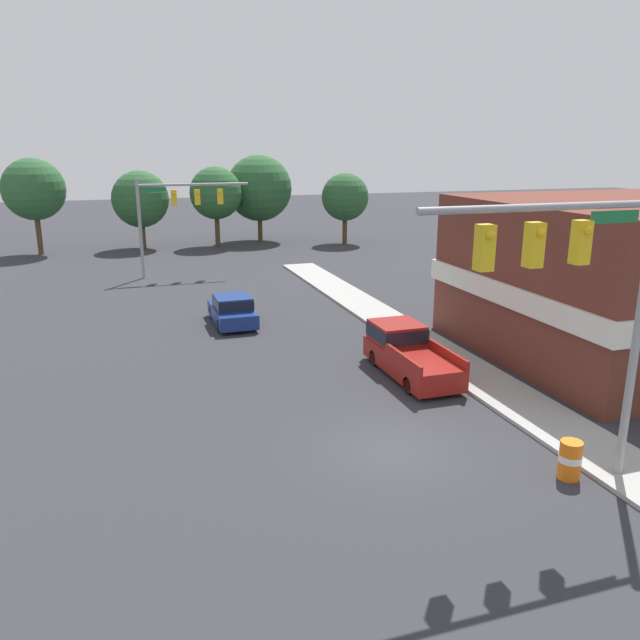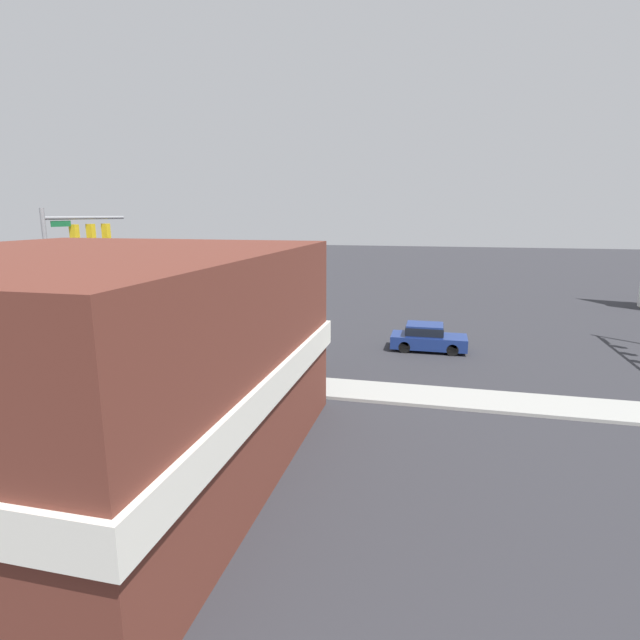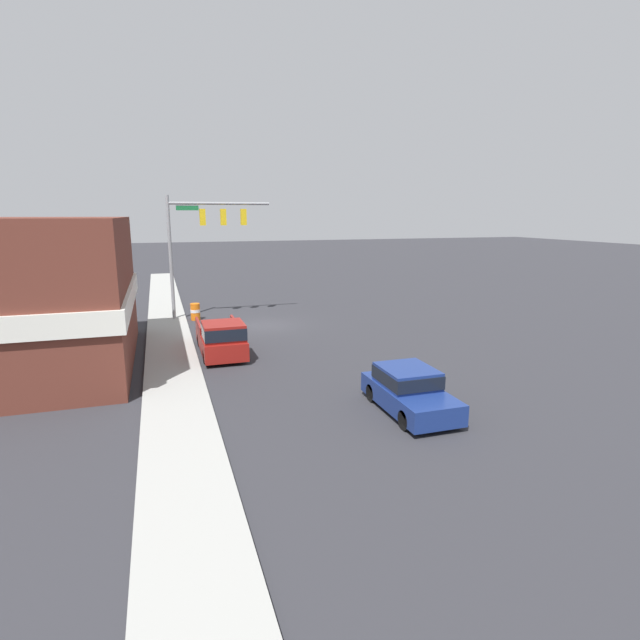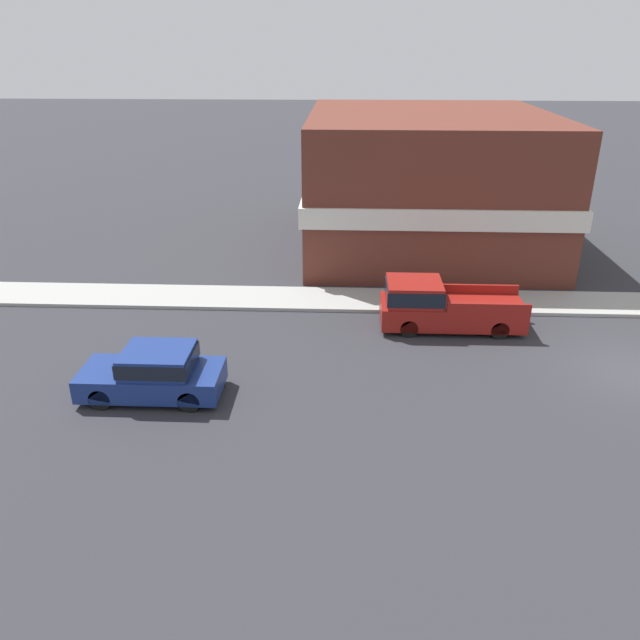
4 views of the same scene
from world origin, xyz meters
The scene contains 6 objects.
ground_plane centered at (0.00, 0.00, 0.00)m, with size 200.00×200.00×0.00m, color #2D2D33.
sidewalk_curb centered at (5.70, 0.00, 0.07)m, with size 2.40×60.00×0.14m.
near_signal_assembly centered at (3.13, -3.40, 5.86)m, with size 6.60×0.49×8.00m.
car_lead centered at (-2.08, 15.22, 0.80)m, with size 1.92×4.25×1.54m.
pickup_truck_parked centered at (3.30, 6.01, 0.90)m, with size 1.99×5.29×1.83m.
construction_barrel centered at (3.90, -3.02, 0.56)m, with size 0.62×0.62×1.10m.
Camera 3 is at (6.01, 30.06, 6.81)m, focal length 28.00 mm.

